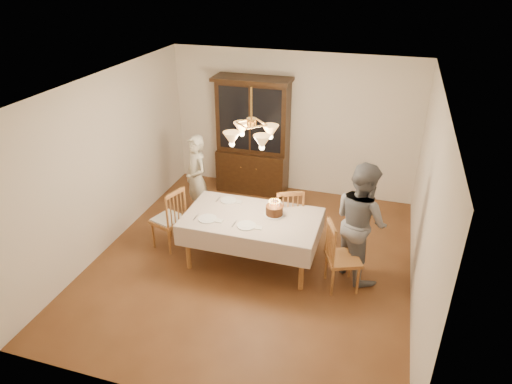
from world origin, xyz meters
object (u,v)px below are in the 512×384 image
(china_hutch, at_px, (253,138))
(birthday_cake, at_px, (274,211))
(chair_far_side, at_px, (287,219))
(elderly_woman, at_px, (197,178))
(dining_table, at_px, (252,221))

(china_hutch, height_order, birthday_cake, china_hutch)
(china_hutch, relative_size, birthday_cake, 7.20)
(chair_far_side, bearing_deg, china_hutch, 122.76)
(birthday_cake, bearing_deg, elderly_woman, 152.42)
(china_hutch, relative_size, chair_far_side, 2.16)
(elderly_woman, height_order, birthday_cake, elderly_woman)
(dining_table, relative_size, birthday_cake, 6.33)
(dining_table, bearing_deg, birthday_cake, 25.76)
(dining_table, xyz_separation_m, chair_far_side, (0.38, 0.60, -0.24))
(dining_table, relative_size, china_hutch, 0.88)
(dining_table, height_order, elderly_woman, elderly_woman)
(dining_table, bearing_deg, chair_far_side, 57.62)
(chair_far_side, height_order, elderly_woman, elderly_woman)
(chair_far_side, distance_m, elderly_woman, 1.70)
(dining_table, xyz_separation_m, birthday_cake, (0.29, 0.14, 0.15))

